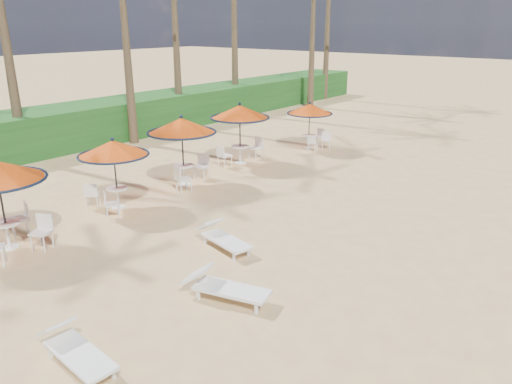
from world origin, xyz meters
TOP-DOWN VIEW (x-y plane):
  - ground at (0.00, 0.00)m, footprint 160.00×160.00m
  - scrub_hedge at (-13.50, 11.00)m, footprint 3.00×40.00m
  - station_0 at (-4.68, 0.34)m, footprint 2.31×2.31m
  - station_1 at (-4.98, 3.81)m, footprint 2.14×2.14m
  - station_2 at (-5.03, 6.77)m, footprint 2.39×2.39m
  - station_3 at (-5.36, 10.16)m, footprint 2.38×2.39m
  - station_4 at (-4.47, 14.03)m, footprint 2.04×2.04m
  - lounger_near at (0.66, -1.19)m, footprint 1.82×0.69m
  - lounger_mid at (1.22, 1.91)m, footprint 1.95×1.05m
  - lounger_far at (-0.50, 3.75)m, footprint 1.85×0.92m

SIDE VIEW (x-z plane):
  - ground at x=0.00m, z-range 0.00..0.00m
  - lounger_far at x=-0.50m, z-range -0.02..0.61m
  - lounger_near at x=0.66m, z-range -0.02..0.62m
  - lounger_mid at x=1.22m, z-range -0.02..0.64m
  - scrub_hedge at x=-13.50m, z-range 0.00..1.80m
  - station_4 at x=-4.47m, z-range 0.49..2.62m
  - station_1 at x=-4.98m, z-range 0.59..2.81m
  - station_0 at x=-4.68m, z-range 0.56..2.97m
  - station_3 at x=-5.36m, z-range 0.65..3.13m
  - station_2 at x=-5.03m, z-range 0.65..3.14m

